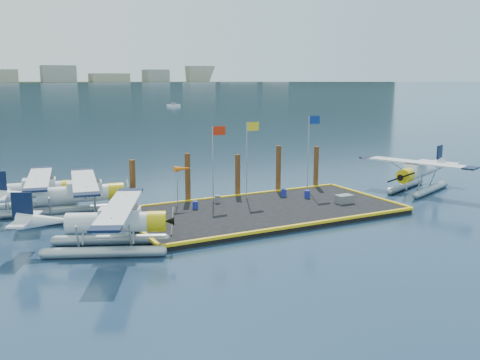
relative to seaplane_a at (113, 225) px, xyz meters
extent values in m
plane|color=#182E4A|center=(12.27, 3.38, -1.59)|extent=(4000.00, 4000.00, 0.00)
cube|color=black|center=(12.27, 3.38, -1.39)|extent=(20.00, 10.00, 0.40)
cone|color=black|center=(362.27, 1453.38, -1.59)|extent=(1100.00, 1100.00, 360.00)
cone|color=#455B5C|center=(762.27, 2203.38, -1.59)|extent=(1300.00, 1300.00, 560.00)
cone|color=#455B5C|center=(1062.27, 2103.38, -1.59)|extent=(1000.00, 1000.00, 420.00)
cylinder|color=#9BA3AA|center=(0.08, 1.25, -1.27)|extent=(6.34, 3.26, 0.64)
cylinder|color=#9BA3AA|center=(-0.87, -0.90, -1.27)|extent=(6.34, 3.26, 0.64)
cylinder|color=silver|center=(-0.20, 0.09, 0.18)|extent=(5.04, 3.08, 1.18)
cube|color=silver|center=(0.39, -0.17, 0.56)|extent=(2.63, 2.03, 0.96)
cube|color=black|center=(0.68, -0.30, 0.77)|extent=(1.83, 1.63, 0.59)
cylinder|color=#DFB90C|center=(2.35, -1.03, 0.18)|extent=(1.48, 1.57, 1.24)
cube|color=black|center=(3.18, -1.40, 0.18)|extent=(1.02, 2.21, 1.20)
cube|color=silver|center=(0.39, -0.17, 1.09)|extent=(5.35, 9.48, 0.13)
cube|color=black|center=(2.24, 4.05, 1.09)|extent=(1.86, 1.53, 0.14)
cube|color=black|center=(-1.47, -4.39, 1.09)|extent=(1.86, 1.53, 0.14)
cube|color=black|center=(-4.71, 2.07, 1.15)|extent=(1.13, 0.59, 1.82)
cube|color=silver|center=(-4.62, 2.03, 0.45)|extent=(2.35, 3.72, 0.11)
cylinder|color=#9BA3AA|center=(-0.59, 9.81, -1.25)|extent=(6.90, 1.78, 0.67)
cylinder|color=#9BA3AA|center=(-0.98, 7.40, -1.25)|extent=(6.90, 1.78, 0.67)
cylinder|color=silver|center=(-0.57, 8.57, 0.24)|extent=(5.29, 2.05, 1.22)
cube|color=silver|center=(0.09, 8.46, 0.63)|extent=(2.61, 1.60, 1.00)
cube|color=black|center=(0.42, 8.41, 0.85)|extent=(1.72, 1.40, 0.61)
cylinder|color=#DFB90C|center=(2.28, 8.10, 0.24)|extent=(1.30, 1.45, 1.29)
cube|color=black|center=(3.21, 7.95, 0.24)|extent=(0.47, 2.45, 1.25)
cube|color=silver|center=(0.09, 8.46, 1.19)|extent=(3.27, 10.12, 0.13)
cube|color=black|center=(0.87, 13.17, 1.19)|extent=(1.81, 1.26, 0.14)
cube|color=black|center=(-0.69, 3.76, 1.19)|extent=(1.81, 1.26, 0.14)
cube|color=silver|center=(-5.49, 9.39, 0.52)|extent=(1.60, 3.88, 0.11)
cylinder|color=#9BA3AA|center=(-3.25, 12.97, -1.27)|extent=(6.66, 1.79, 0.64)
cylinder|color=#9BA3AA|center=(-3.66, 10.65, -1.27)|extent=(6.66, 1.79, 0.64)
cylinder|color=silver|center=(-3.25, 11.77, 0.18)|extent=(5.11, 2.03, 1.18)
cube|color=silver|center=(-2.61, 11.66, 0.56)|extent=(2.53, 1.57, 0.96)
cube|color=black|center=(-2.30, 11.61, 0.77)|extent=(1.67, 1.37, 0.59)
cylinder|color=#DFB90C|center=(-0.50, 11.29, 0.18)|extent=(1.27, 1.41, 1.24)
cube|color=black|center=(0.40, 11.13, 0.18)|extent=(0.48, 2.36, 1.20)
cube|color=silver|center=(-2.61, 11.66, 1.09)|extent=(3.26, 9.78, 0.13)
cube|color=black|center=(-1.81, 16.20, 1.09)|extent=(1.75, 1.23, 0.14)
cube|color=black|center=(-3.42, 7.12, 1.09)|extent=(1.75, 1.23, 0.14)
cylinder|color=#9BA3AA|center=(29.31, 3.10, -1.26)|extent=(6.47, 3.15, 0.65)
cylinder|color=#9BA3AA|center=(28.40, 5.31, -1.26)|extent=(6.47, 3.15, 0.65)
cylinder|color=silver|center=(28.65, 4.12, 0.20)|extent=(5.12, 3.01, 1.19)
cube|color=silver|center=(28.05, 3.88, 0.58)|extent=(2.66, 2.01, 0.98)
cube|color=black|center=(27.75, 3.75, 0.80)|extent=(1.84, 1.63, 0.60)
cylinder|color=#DFB90C|center=(26.04, 3.06, 0.20)|extent=(1.48, 1.57, 1.26)
cube|color=black|center=(25.19, 2.71, 0.20)|extent=(0.97, 2.26, 1.22)
cube|color=silver|center=(28.05, 3.88, 1.12)|extent=(5.20, 9.64, 0.13)
cube|color=black|center=(29.82, -0.44, 1.12)|extent=(1.87, 1.52, 0.14)
cube|color=black|center=(26.29, 8.19, 1.12)|extent=(1.87, 1.52, 0.14)
cube|color=black|center=(33.27, 6.01, 1.18)|extent=(1.15, 0.57, 1.84)
cube|color=silver|center=(33.17, 5.97, 0.47)|extent=(2.30, 3.78, 0.11)
cylinder|color=navy|center=(7.66, 5.82, -0.90)|extent=(0.41, 0.41, 0.58)
cylinder|color=navy|center=(17.22, 4.96, -0.87)|extent=(0.45, 0.45, 0.63)
cylinder|color=navy|center=(15.83, 6.32, -0.88)|extent=(0.44, 0.44, 0.61)
cylinder|color=slate|center=(9.97, 6.83, -0.89)|extent=(0.42, 0.42, 0.60)
cube|color=slate|center=(18.78, 2.13, -0.86)|extent=(1.30, 0.87, 0.65)
cylinder|color=#9B9CA3|center=(9.77, 7.18, 1.81)|extent=(0.08, 0.08, 6.00)
cube|color=red|center=(10.32, 7.18, 4.46)|extent=(1.10, 0.03, 0.70)
cylinder|color=#9B9CA3|center=(12.77, 7.18, 1.91)|extent=(0.08, 0.08, 6.20)
cube|color=yellow|center=(13.32, 7.18, 4.66)|extent=(1.10, 0.03, 0.70)
cylinder|color=#9B9CA3|center=(18.77, 7.18, 2.06)|extent=(0.08, 0.08, 6.50)
cube|color=navy|center=(19.32, 7.18, 4.96)|extent=(1.10, 0.03, 0.70)
cylinder|color=#9B9CA3|center=(6.77, 7.18, 0.31)|extent=(0.07, 0.07, 3.00)
cone|color=orange|center=(7.27, 7.18, 1.71)|extent=(1.40, 0.44, 0.44)
cylinder|color=#452713|center=(3.77, 8.78, 0.41)|extent=(0.44, 0.44, 4.00)
cylinder|color=#452713|center=(8.27, 8.78, 0.51)|extent=(0.44, 0.44, 4.20)
cylinder|color=#452713|center=(12.77, 8.78, 0.31)|extent=(0.44, 0.44, 3.80)
cylinder|color=#452713|center=(16.77, 8.78, 0.56)|extent=(0.44, 0.44, 4.30)
cylinder|color=#452713|center=(20.77, 8.78, 0.41)|extent=(0.44, 0.44, 4.00)
camera|label=1|loc=(-7.36, -30.41, 8.63)|focal=40.00mm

